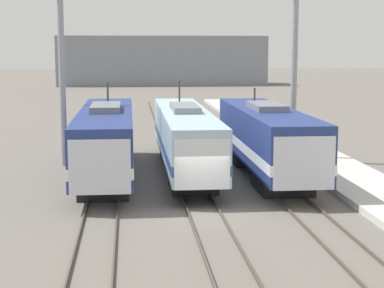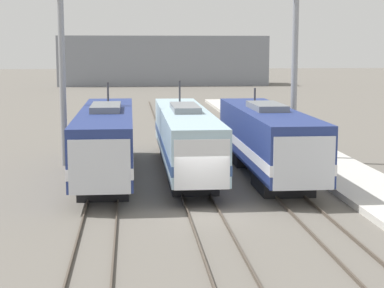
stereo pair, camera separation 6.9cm
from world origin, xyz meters
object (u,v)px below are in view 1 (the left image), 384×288
object	(u,v)px
locomotive_far_left	(106,141)
locomotive_far_right	(268,140)
catenary_tower_left	(62,61)
catenary_tower_right	(294,60)
locomotive_center	(186,139)

from	to	relation	value
locomotive_far_left	locomotive_far_right	world-z (taller)	locomotive_far_left
catenary_tower_left	locomotive_far_left	bearing A→B (deg)	-57.54
locomotive_far_left	catenary_tower_left	distance (m)	6.82
locomotive_far_right	catenary_tower_left	xyz separation A→B (m)	(-11.97, 4.90, 4.41)
locomotive_far_left	catenary_tower_right	size ratio (longest dim) A/B	1.34
locomotive_center	locomotive_far_right	xyz separation A→B (m)	(4.59, -1.49, 0.08)
locomotive_center	locomotive_far_left	bearing A→B (deg)	-167.99
locomotive_center	locomotive_far_right	bearing A→B (deg)	-18.02
locomotive_far_left	locomotive_far_right	distance (m)	9.20
locomotive_far_left	locomotive_far_right	xyz separation A→B (m)	(9.19, -0.52, 0.01)
catenary_tower_right	catenary_tower_left	bearing A→B (deg)	180.00
catenary_tower_left	catenary_tower_right	world-z (taller)	same
locomotive_far_left	locomotive_far_right	bearing A→B (deg)	-3.22
locomotive_center	catenary_tower_left	size ratio (longest dim) A/B	1.42
locomotive_center	locomotive_far_right	world-z (taller)	locomotive_center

